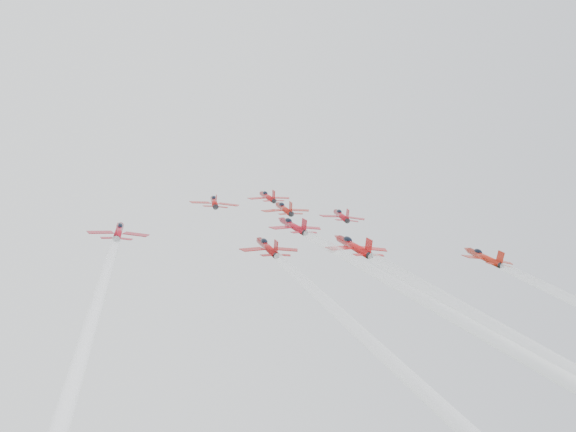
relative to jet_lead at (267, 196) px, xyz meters
name	(u,v)px	position (x,y,z in m)	size (l,w,h in m)	color
jet_lead	(267,196)	(0.00, 0.00, 0.00)	(9.93, 13.15, 6.89)	#AA1013
jet_row2_left	(214,202)	(-14.66, -12.50, -5.77)	(9.98, 13.21, 6.93)	#A2110F
jet_row2_center	(284,209)	(-0.28, -13.84, -6.39)	(10.17, 13.47, 7.06)	#9D170F
jet_row2_right	(341,215)	(11.24, -16.43, -7.59)	(9.70, 12.84, 6.73)	maroon
jet_center	(415,317)	(-3.67, -73.13, -33.85)	(9.81, 96.93, 45.68)	maroon
jet_rear_farleft	(130,343)	(-34.09, -81.06, -37.51)	(8.72, 86.23, 40.64)	maroon
jet_rear_left	(391,370)	(-12.96, -85.65, -39.63)	(8.89, 87.88, 41.42)	maroon
jet_rear_right	(574,389)	(2.56, -89.03, -41.19)	(10.62, 104.95, 49.46)	#AF1011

